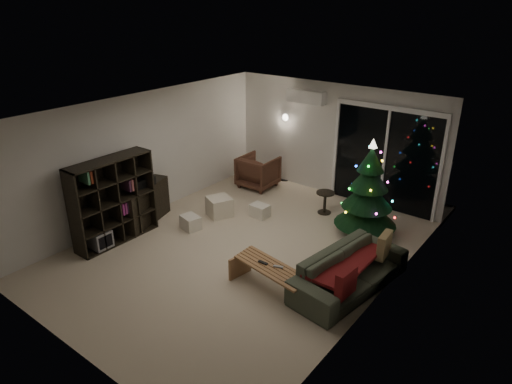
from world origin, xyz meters
TOP-DOWN VIEW (x-y plane):
  - room at (0.46, 1.49)m, footprint 6.50×7.51m
  - bookshelf at (-2.25, -1.11)m, footprint 0.85×1.63m
  - media_cabinet at (-2.25, -0.35)m, footprint 0.83×1.35m
  - stereo at (-2.25, -0.35)m, footprint 0.40×0.48m
  - armchair at (-1.56, 2.54)m, footprint 0.83×0.85m
  - ottoman at (-1.24, 0.81)m, footprint 0.58×0.58m
  - cardboard_box_a at (-1.30, 0.03)m, footprint 0.43×0.36m
  - cardboard_box_b at (-0.56, 1.27)m, footprint 0.38×0.29m
  - side_table at (0.41, 2.24)m, footprint 0.45×0.45m
  - floor_lamp at (-1.31, 3.29)m, footprint 0.25×0.25m
  - sofa at (2.05, 0.12)m, footprint 1.10×2.18m
  - sofa_throw at (1.95, 0.12)m, footprint 0.65×1.50m
  - cushion_a at (2.30, 0.77)m, footprint 0.15×0.41m
  - cushion_b at (2.30, -0.53)m, footprint 0.15×0.41m
  - coffee_table at (1.11, -0.64)m, footprint 1.34×0.65m
  - remote_a at (0.96, -0.64)m, footprint 0.16×0.05m
  - remote_b at (1.21, -0.59)m, footprint 0.16×0.09m
  - christmas_tree at (1.46, 1.90)m, footprint 1.35×1.35m

SIDE VIEW (x-z plane):
  - cardboard_box_b at x=-0.56m, z-range 0.00..0.26m
  - cardboard_box_a at x=-1.30m, z-range 0.00..0.27m
  - ottoman at x=-1.24m, z-range 0.00..0.40m
  - coffee_table at x=1.11m, z-range 0.00..0.41m
  - side_table at x=0.41m, z-range 0.00..0.47m
  - sofa at x=2.05m, z-range 0.00..0.61m
  - armchair at x=-1.56m, z-range 0.00..0.75m
  - media_cabinet at x=-2.25m, z-range 0.00..0.79m
  - remote_a at x=0.96m, z-range 0.41..0.43m
  - remote_b at x=1.21m, z-range 0.41..0.43m
  - sofa_throw at x=1.95m, z-range 0.42..0.47m
  - cushion_a at x=2.30m, z-range 0.35..0.75m
  - cushion_b at x=2.30m, z-range 0.35..0.75m
  - bookshelf at x=-2.25m, z-range 0.00..1.58m
  - floor_lamp at x=-1.31m, z-range 0.00..1.59m
  - stereo at x=-2.25m, z-range 0.79..0.96m
  - christmas_tree at x=1.46m, z-range 0.00..1.87m
  - room at x=0.46m, z-range -0.28..2.32m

